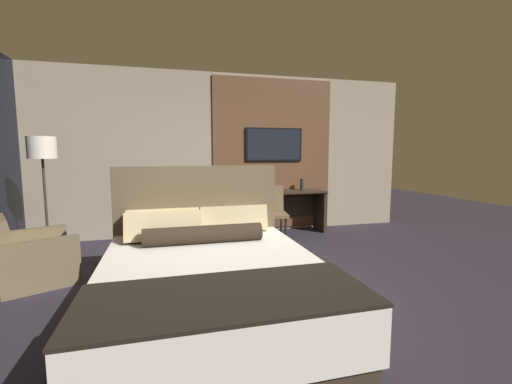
{
  "coord_description": "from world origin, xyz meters",
  "views": [
    {
      "loc": [
        -0.86,
        -3.42,
        1.44
      ],
      "look_at": [
        0.27,
        0.82,
        0.93
      ],
      "focal_mm": 24.0,
      "sensor_mm": 36.0,
      "label": 1
    }
  ],
  "objects_px": {
    "desk_chair": "(271,208)",
    "armchair_by_window": "(33,260)",
    "vase_short": "(302,184)",
    "bed": "(210,284)",
    "desk": "(277,205)",
    "floor_lamp": "(42,158)",
    "tv": "(274,145)",
    "vase_tall": "(241,180)"
  },
  "relations": [
    {
      "from": "desk_chair",
      "to": "armchair_by_window",
      "type": "height_order",
      "value": "desk_chair"
    },
    {
      "from": "armchair_by_window",
      "to": "vase_short",
      "type": "xyz_separation_m",
      "value": [
        3.86,
        1.62,
        0.6
      ]
    },
    {
      "from": "bed",
      "to": "desk",
      "type": "height_order",
      "value": "bed"
    },
    {
      "from": "floor_lamp",
      "to": "bed",
      "type": "bearing_deg",
      "value": -49.89
    },
    {
      "from": "armchair_by_window",
      "to": "vase_short",
      "type": "bearing_deg",
      "value": -92.33
    },
    {
      "from": "bed",
      "to": "desk",
      "type": "distance_m",
      "value": 3.38
    },
    {
      "from": "bed",
      "to": "vase_short",
      "type": "distance_m",
      "value": 3.72
    },
    {
      "from": "tv",
      "to": "floor_lamp",
      "type": "height_order",
      "value": "tv"
    },
    {
      "from": "tv",
      "to": "desk_chair",
      "type": "relative_size",
      "value": 1.17
    },
    {
      "from": "floor_lamp",
      "to": "vase_tall",
      "type": "height_order",
      "value": "floor_lamp"
    },
    {
      "from": "desk",
      "to": "vase_short",
      "type": "relative_size",
      "value": 8.5
    },
    {
      "from": "desk",
      "to": "tv",
      "type": "xyz_separation_m",
      "value": [
        0.0,
        0.2,
        1.07
      ]
    },
    {
      "from": "desk_chair",
      "to": "floor_lamp",
      "type": "height_order",
      "value": "floor_lamp"
    },
    {
      "from": "desk",
      "to": "tv",
      "type": "bearing_deg",
      "value": 90.0
    },
    {
      "from": "desk_chair",
      "to": "vase_tall",
      "type": "relative_size",
      "value": 2.22
    },
    {
      "from": "bed",
      "to": "floor_lamp",
      "type": "bearing_deg",
      "value": 130.11
    },
    {
      "from": "armchair_by_window",
      "to": "vase_tall",
      "type": "bearing_deg",
      "value": -84.7
    },
    {
      "from": "desk",
      "to": "tv",
      "type": "relative_size",
      "value": 1.61
    },
    {
      "from": "vase_short",
      "to": "floor_lamp",
      "type": "bearing_deg",
      "value": -167.75
    },
    {
      "from": "desk_chair",
      "to": "armchair_by_window",
      "type": "bearing_deg",
      "value": -152.59
    },
    {
      "from": "bed",
      "to": "armchair_by_window",
      "type": "bearing_deg",
      "value": 141.26
    },
    {
      "from": "bed",
      "to": "vase_tall",
      "type": "height_order",
      "value": "bed"
    },
    {
      "from": "tv",
      "to": "desk_chair",
      "type": "xyz_separation_m",
      "value": [
        -0.29,
        -0.73,
        -1.04
      ]
    },
    {
      "from": "desk",
      "to": "vase_tall",
      "type": "relative_size",
      "value": 4.2
    },
    {
      "from": "bed",
      "to": "desk_chair",
      "type": "bearing_deg",
      "value": 62.04
    },
    {
      "from": "bed",
      "to": "tv",
      "type": "height_order",
      "value": "tv"
    },
    {
      "from": "bed",
      "to": "desk_chair",
      "type": "xyz_separation_m",
      "value": [
        1.3,
        2.45,
        0.19
      ]
    },
    {
      "from": "desk_chair",
      "to": "tv",
      "type": "bearing_deg",
      "value": 77.35
    },
    {
      "from": "tv",
      "to": "desk",
      "type": "bearing_deg",
      "value": -90.0
    },
    {
      "from": "desk_chair",
      "to": "armchair_by_window",
      "type": "xyz_separation_m",
      "value": [
        -3.07,
        -1.03,
        -0.28
      ]
    },
    {
      "from": "desk",
      "to": "armchair_by_window",
      "type": "height_order",
      "value": "armchair_by_window"
    },
    {
      "from": "vase_tall",
      "to": "desk",
      "type": "bearing_deg",
      "value": -1.65
    },
    {
      "from": "desk_chair",
      "to": "vase_short",
      "type": "xyz_separation_m",
      "value": [
        0.79,
        0.59,
        0.32
      ]
    },
    {
      "from": "floor_lamp",
      "to": "vase_short",
      "type": "distance_m",
      "value": 4.06
    },
    {
      "from": "bed",
      "to": "desk_chair",
      "type": "distance_m",
      "value": 2.78
    },
    {
      "from": "desk_chair",
      "to": "floor_lamp",
      "type": "xyz_separation_m",
      "value": [
        -3.14,
        -0.27,
        0.83
      ]
    },
    {
      "from": "desk",
      "to": "bed",
      "type": "bearing_deg",
      "value": -118.06
    },
    {
      "from": "floor_lamp",
      "to": "vase_tall",
      "type": "xyz_separation_m",
      "value": [
        2.77,
        0.82,
        -0.41
      ]
    },
    {
      "from": "bed",
      "to": "floor_lamp",
      "type": "height_order",
      "value": "floor_lamp"
    },
    {
      "from": "bed",
      "to": "armchair_by_window",
      "type": "xyz_separation_m",
      "value": [
        -1.77,
        1.42,
        -0.08
      ]
    },
    {
      "from": "desk_chair",
      "to": "vase_tall",
      "type": "xyz_separation_m",
      "value": [
        -0.37,
        0.55,
        0.42
      ]
    },
    {
      "from": "bed",
      "to": "tv",
      "type": "distance_m",
      "value": 3.76
    }
  ]
}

